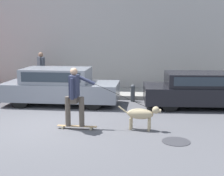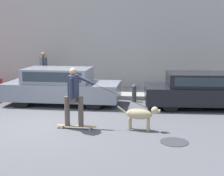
{
  "view_description": "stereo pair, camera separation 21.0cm",
  "coord_description": "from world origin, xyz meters",
  "px_view_note": "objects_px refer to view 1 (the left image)",
  "views": [
    {
      "loc": [
        2.49,
        -8.41,
        2.58
      ],
      "look_at": [
        1.69,
        1.02,
        0.95
      ],
      "focal_mm": 50.0,
      "sensor_mm": 36.0,
      "label": 1
    },
    {
      "loc": [
        2.7,
        -8.39,
        2.58
      ],
      "look_at": [
        1.69,
        1.02,
        0.95
      ],
      "focal_mm": 50.0,
      "sensor_mm": 36.0,
      "label": 2
    }
  ],
  "objects_px": {
    "parked_car_2": "(204,90)",
    "pedestrian_with_bag": "(41,70)",
    "dog": "(142,114)",
    "skateboarder": "(75,95)",
    "parked_car_1": "(60,87)",
    "fire_hydrant": "(133,92)"
  },
  "relations": [
    {
      "from": "parked_car_2",
      "to": "pedestrian_with_bag",
      "type": "height_order",
      "value": "pedestrian_with_bag"
    },
    {
      "from": "dog",
      "to": "skateboarder",
      "type": "distance_m",
      "value": 1.9
    },
    {
      "from": "pedestrian_with_bag",
      "to": "parked_car_2",
      "type": "bearing_deg",
      "value": 129.94
    },
    {
      "from": "parked_car_1",
      "to": "dog",
      "type": "bearing_deg",
      "value": -42.81
    },
    {
      "from": "dog",
      "to": "parked_car_2",
      "type": "bearing_deg",
      "value": 61.26
    },
    {
      "from": "parked_car_1",
      "to": "dog",
      "type": "height_order",
      "value": "parked_car_1"
    },
    {
      "from": "parked_car_1",
      "to": "fire_hydrant",
      "type": "distance_m",
      "value": 2.8
    },
    {
      "from": "pedestrian_with_bag",
      "to": "fire_hydrant",
      "type": "distance_m",
      "value": 4.23
    },
    {
      "from": "skateboarder",
      "to": "dog",
      "type": "bearing_deg",
      "value": 4.56
    },
    {
      "from": "dog",
      "to": "pedestrian_with_bag",
      "type": "bearing_deg",
      "value": 140.21
    },
    {
      "from": "pedestrian_with_bag",
      "to": "fire_hydrant",
      "type": "bearing_deg",
      "value": 129.69
    },
    {
      "from": "dog",
      "to": "skateboarder",
      "type": "bearing_deg",
      "value": -169.24
    },
    {
      "from": "parked_car_2",
      "to": "skateboarder",
      "type": "relative_size",
      "value": 1.63
    },
    {
      "from": "skateboarder",
      "to": "fire_hydrant",
      "type": "relative_size",
      "value": 4.05
    },
    {
      "from": "fire_hydrant",
      "to": "pedestrian_with_bag",
      "type": "bearing_deg",
      "value": 163.05
    },
    {
      "from": "dog",
      "to": "fire_hydrant",
      "type": "xyz_separation_m",
      "value": [
        -0.31,
        3.66,
        -0.09
      ]
    },
    {
      "from": "parked_car_1",
      "to": "skateboarder",
      "type": "height_order",
      "value": "skateboarder"
    },
    {
      "from": "parked_car_2",
      "to": "pedestrian_with_bag",
      "type": "bearing_deg",
      "value": 161.13
    },
    {
      "from": "parked_car_2",
      "to": "skateboarder",
      "type": "distance_m",
      "value": 5.05
    },
    {
      "from": "pedestrian_with_bag",
      "to": "fire_hydrant",
      "type": "height_order",
      "value": "pedestrian_with_bag"
    },
    {
      "from": "parked_car_2",
      "to": "skateboarder",
      "type": "xyz_separation_m",
      "value": [
        -4.06,
        -2.98,
        0.35
      ]
    },
    {
      "from": "parked_car_1",
      "to": "pedestrian_with_bag",
      "type": "height_order",
      "value": "pedestrian_with_bag"
    }
  ]
}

